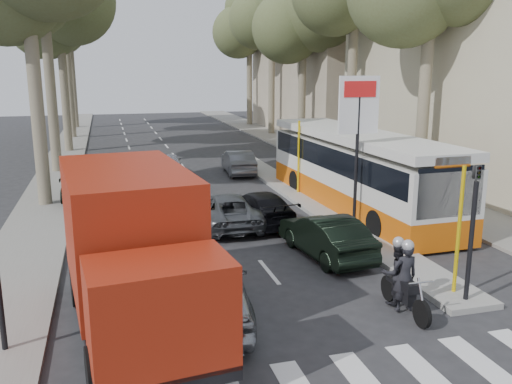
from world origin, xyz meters
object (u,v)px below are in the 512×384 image
Objects in this scene: silver_hatchback at (213,291)px; red_truck at (133,249)px; city_bus at (356,168)px; dark_hatchback at (326,236)px; motorcycle at (401,277)px.

silver_hatchback is 2.13m from red_truck.
dark_hatchback is at bearing -125.87° from city_bus.
silver_hatchback is 0.61× the size of red_truck.
motorcycle is at bearing -111.26° from city_bus.
red_truck is 6.49m from motorcycle.
city_bus is (7.89, 8.75, 1.00)m from silver_hatchback.
motorcycle is (0.27, -4.09, 0.18)m from dark_hatchback.
dark_hatchback is 0.58× the size of red_truck.
red_truck is at bearing 22.48° from dark_hatchback.
city_bus is (9.66, 8.68, -0.19)m from red_truck.
silver_hatchback is at bearing -8.62° from red_truck.
red_truck is (-1.77, 0.07, 1.19)m from silver_hatchback.
red_truck reaches higher than city_bus.
city_bus is at bearing -130.46° from dark_hatchback.
motorcycle is at bearing -12.84° from red_truck.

